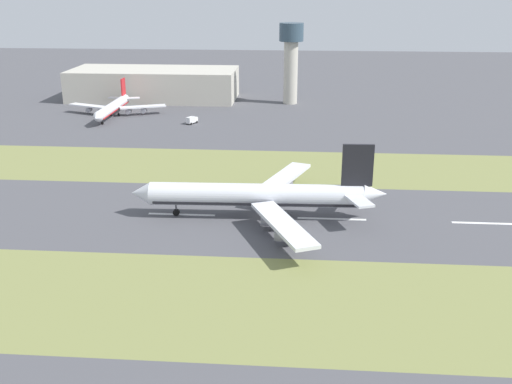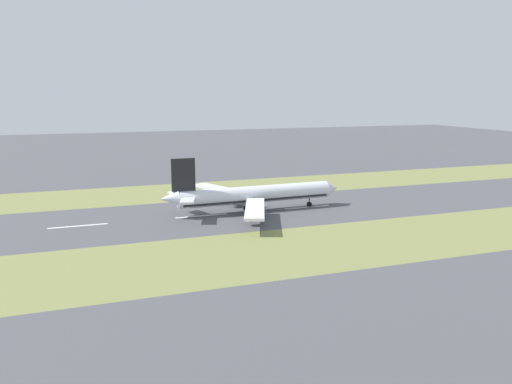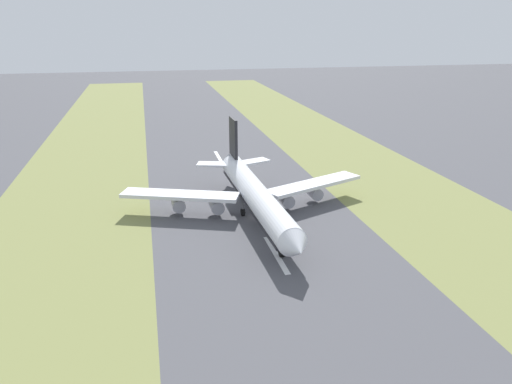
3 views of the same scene
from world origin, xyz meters
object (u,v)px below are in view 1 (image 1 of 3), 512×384
Objects in this scene: terminal_building at (154,84)px; airplane_main_jet at (263,196)px; service_truck at (192,120)px; control_tower at (291,55)px; airplane_parked_apron at (113,107)px.

airplane_main_jet is at bearing -157.26° from terminal_building.
terminal_building is 13.50× the size of service_truck.
service_truck is at bearing -151.98° from terminal_building.
control_tower is 6.24× the size of service_truck.
terminal_building is 63.70m from service_truck.
terminal_building is at bearing -11.31° from airplane_parked_apron.
control_tower reaches higher than airplane_parked_apron.
airplane_main_jet is 10.57× the size of service_truck.
control_tower is 90.63m from airplane_parked_apron.
airplane_main_jet is at bearing -147.15° from airplane_parked_apron.
airplane_main_jet is at bearing 178.75° from control_tower.
control_tower is 68.45m from service_truck.
terminal_building is at bearing 84.57° from control_tower.
terminal_building is 1.76× the size of airplane_parked_apron.
terminal_building is (162.78, 68.22, 1.78)m from airplane_main_jet.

